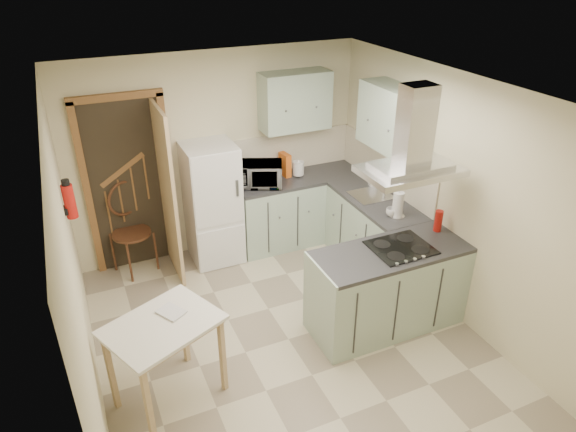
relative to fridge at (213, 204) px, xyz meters
name	(u,v)px	position (x,y,z in m)	size (l,w,h in m)	color
floor	(288,339)	(0.20, -1.80, -0.75)	(4.20, 4.20, 0.00)	#BEB594
ceiling	(289,93)	(0.20, -1.80, 1.75)	(4.20, 4.20, 0.00)	silver
back_wall	(218,154)	(0.20, 0.30, 0.50)	(3.60, 3.60, 0.00)	beige
left_wall	(75,279)	(-1.60, -1.80, 0.50)	(4.20, 4.20, 0.00)	beige
right_wall	(449,196)	(2.00, -1.80, 0.50)	(4.20, 4.20, 0.00)	beige
doorway	(129,185)	(-0.90, 0.27, 0.30)	(1.10, 0.12, 2.10)	brown
fridge	(213,204)	(0.00, 0.00, 0.00)	(0.60, 0.60, 1.50)	white
counter_back	(278,212)	(0.86, 0.00, -0.30)	(1.08, 0.60, 0.90)	#9EB2A0
counter_right	(361,222)	(1.70, -0.68, -0.30)	(0.60, 1.95, 0.90)	#9EB2A0
splashback	(290,151)	(1.16, 0.29, 0.40)	(1.68, 0.02, 0.50)	beige
wall_cabinet_back	(295,101)	(1.15, 0.12, 1.10)	(0.85, 0.35, 0.70)	#9EB2A0
wall_cabinet_right	(393,119)	(1.82, -0.95, 1.10)	(0.35, 0.90, 0.70)	#9EB2A0
peninsula	(388,288)	(1.22, -1.98, -0.30)	(1.55, 0.65, 0.90)	#9EB2A0
hob	(401,247)	(1.32, -1.98, 0.16)	(0.58, 0.50, 0.01)	black
extractor_hood	(410,171)	(1.32, -1.98, 0.97)	(0.90, 0.55, 0.10)	silver
sink	(371,195)	(1.70, -0.85, 0.16)	(0.45, 0.40, 0.01)	silver
fire_extinguisher	(69,201)	(-1.54, -0.90, 0.75)	(0.10, 0.10, 0.32)	#B2140F
drop_leaf_table	(168,362)	(-1.04, -2.06, -0.34)	(0.88, 0.66, 0.82)	tan
bentwood_chair	(132,233)	(-0.98, 0.11, -0.24)	(0.45, 0.45, 1.01)	#462817
microwave	(260,174)	(0.61, -0.04, 0.29)	(0.52, 0.35, 0.29)	black
kettle	(298,168)	(1.16, 0.03, 0.26)	(0.15, 0.15, 0.21)	white
cereal_box	(285,165)	(1.01, 0.12, 0.30)	(0.08, 0.20, 0.30)	#DB5E19
soap_bottle	(373,179)	(1.87, -0.62, 0.24)	(0.09, 0.09, 0.19)	#A7A6B2
paper_towel	(398,204)	(1.67, -1.41, 0.30)	(0.12, 0.12, 0.30)	silver
cup	(391,212)	(1.62, -1.38, 0.20)	(0.12, 0.12, 0.09)	white
red_bottle	(438,221)	(1.87, -1.85, 0.26)	(0.08, 0.08, 0.23)	#A6150E
book	(163,313)	(-1.01, -2.00, 0.12)	(0.16, 0.22, 0.10)	maroon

